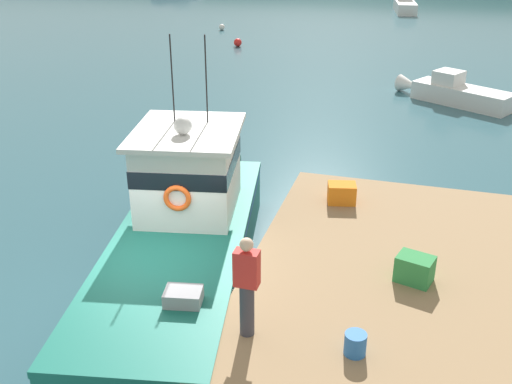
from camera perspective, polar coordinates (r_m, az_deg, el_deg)
The scene contains 12 objects.
ground_plane at distance 12.04m, azimuth -9.18°, elevation -10.54°, with size 200.00×200.00×0.00m, color #2D5660.
dock at distance 10.55m, azimuth 15.19°, elevation -9.76°, with size 6.00×9.00×1.20m.
main_fishing_boat at distance 12.41m, azimuth -6.78°, elevation -3.75°, with size 3.99×9.97×4.80m.
crate_stack_mid_dock at distance 10.62m, azimuth 14.89°, elevation -7.11°, with size 0.60×0.44×0.47m, color #2D8442.
crate_single_far at distance 13.15m, azimuth 8.18°, elevation -0.12°, with size 0.60×0.44×0.43m, color orange.
bait_bucket at distance 8.89m, azimuth 9.45°, elevation -14.09°, with size 0.32×0.32×0.34m, color #2866B2.
deckhand_by_the_boat at distance 8.74m, azimuth -0.88°, elevation -8.86°, with size 0.36×0.22×1.63m.
moored_boat_off_the_point at distance 51.13m, azimuth 13.99°, elevation 16.93°, with size 2.11×5.77×1.44m.
moored_boat_far_right at distance 25.75m, azimuth 18.40°, elevation 9.00°, with size 4.77×3.31×1.26m.
mooring_buoy_channel_marker at distance 28.52m, azimuth 17.26°, elevation 10.13°, with size 0.40×0.40×0.40m, color red.
mooring_buoy_spare_mooring at distance 41.31m, azimuth -3.27°, elevation 15.43°, with size 0.39×0.39×0.39m, color silver.
mooring_buoy_inshore at distance 35.83m, azimuth -1.75°, elevation 14.07°, with size 0.46×0.46×0.46m, color red.
Camera 1 is at (4.50, -8.78, 6.91)m, focal length 41.93 mm.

